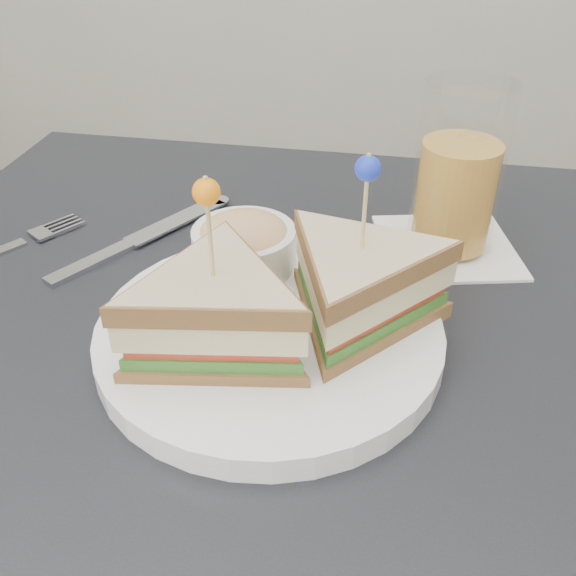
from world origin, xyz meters
The scene contains 5 objects.
table centered at (0.00, 0.00, 0.67)m, with size 0.80×0.80×0.75m.
plate_meal centered at (0.01, 0.00, 0.79)m, with size 0.36×0.36×0.16m.
cutlery_fork centered at (-0.29, 0.10, 0.75)m, with size 0.12×0.16×0.01m.
cutlery_knife centered at (-0.17, 0.13, 0.75)m, with size 0.13×0.21×0.01m.
drink_set centered at (0.14, 0.18, 0.82)m, with size 0.16×0.16×0.17m.
Camera 1 is at (0.08, -0.39, 1.08)m, focal length 40.00 mm.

